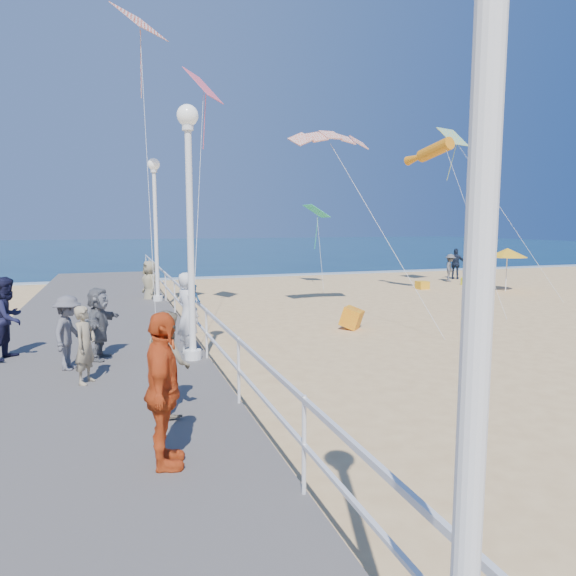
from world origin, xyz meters
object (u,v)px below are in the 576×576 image
object	(u,v)px
beach_walker_b	(456,264)
beach_chair_right	(468,281)
spectator_1	(168,362)
lamp_post_far	(155,214)
box_kite	(352,320)
spectator_5	(99,323)
beach_walker_a	(450,268)
spectator_2	(68,333)
toddler_held	(194,300)
spectator_6	(85,345)
spectator_3	(163,391)
beach_walker_c	(150,285)
woman_holding_toddler	(188,315)
beach_umbrella	(507,253)
spectator_7	(8,318)
lamp_post_near	(485,138)
lamp_post_mid	(190,207)
beach_chair_left	(422,285)

from	to	relation	value
beach_walker_b	beach_chair_right	bearing A→B (deg)	107.81
beach_walker_b	spectator_1	bearing A→B (deg)	86.34
lamp_post_far	box_kite	world-z (taller)	lamp_post_far
spectator_5	beach_walker_a	bearing A→B (deg)	-37.07
spectator_2	spectator_5	bearing A→B (deg)	-22.25
toddler_held	spectator_6	distance (m)	2.71
spectator_3	beach_walker_c	distance (m)	14.64
woman_holding_toddler	spectator_3	world-z (taller)	spectator_3
spectator_5	beach_chair_right	size ratio (longest dim) A/B	2.85
toddler_held	beach_umbrella	bearing A→B (deg)	-83.87
woman_holding_toddler	lamp_post_far	bearing A→B (deg)	-22.64
spectator_2	spectator_6	xyz separation A→B (m)	(0.36, -1.08, -0.03)
spectator_7	lamp_post_far	bearing A→B (deg)	-6.27
beach_walker_c	beach_umbrella	size ratio (longest dim) A/B	0.88
lamp_post_near	woman_holding_toddler	world-z (taller)	lamp_post_near
beach_walker_b	beach_chair_right	xyz separation A→B (m)	(-1.29, -2.83, -0.73)
spectator_5	beach_chair_right	world-z (taller)	spectator_5
lamp_post_far	beach_walker_c	distance (m)	2.82
spectator_5	lamp_post_near	bearing A→B (deg)	-151.49
lamp_post_near	spectator_1	size ratio (longest dim) A/B	3.32
woman_holding_toddler	spectator_5	world-z (taller)	woman_holding_toddler
woman_holding_toddler	beach_chair_right	xyz separation A→B (m)	(16.81, 11.98, -1.13)
spectator_1	spectator_2	world-z (taller)	spectator_1
lamp_post_mid	toddler_held	bearing A→B (deg)	77.33
lamp_post_mid	lamp_post_near	bearing A→B (deg)	-90.00
woman_holding_toddler	beach_chair_left	distance (m)	17.62
beach_chair_left	spectator_7	bearing A→B (deg)	-149.14
lamp_post_mid	toddler_held	distance (m)	2.09
spectator_1	beach_walker_b	size ratio (longest dim) A/B	0.86
beach_walker_c	lamp_post_near	bearing A→B (deg)	-16.89
spectator_2	spectator_7	bearing A→B (deg)	63.42
beach_chair_right	lamp_post_far	bearing A→B (deg)	-168.96
lamp_post_near	lamp_post_far	distance (m)	18.00
spectator_2	beach_walker_b	xyz separation A→B (m)	(20.51, 15.08, -0.22)
beach_chair_right	spectator_7	bearing A→B (deg)	-151.96
beach_umbrella	lamp_post_far	bearing A→B (deg)	-178.27
beach_walker_a	beach_walker_b	xyz separation A→B (m)	(1.17, 1.04, 0.13)
spectator_1	beach_umbrella	size ratio (longest dim) A/B	0.75
beach_walker_a	beach_chair_left	xyz separation A→B (m)	(-3.47, -2.45, -0.60)
beach_walker_c	beach_chair_left	distance (m)	13.80
spectator_5	box_kite	distance (m)	7.97
woman_holding_toddler	spectator_1	size ratio (longest dim) A/B	1.16
lamp_post_far	woman_holding_toddler	world-z (taller)	lamp_post_far
spectator_3	beach_walker_c	world-z (taller)	spectator_3
box_kite	spectator_6	bearing A→B (deg)	164.42
spectator_3	beach_umbrella	world-z (taller)	spectator_3
box_kite	beach_umbrella	distance (m)	12.93
toddler_held	beach_chair_left	xyz separation A→B (m)	(13.31, 11.16, -1.42)
spectator_5	beach_chair_left	distance (m)	18.85
spectator_6	beach_walker_a	size ratio (longest dim) A/B	0.89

